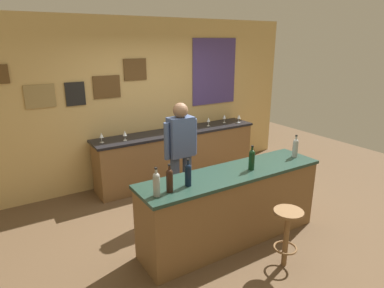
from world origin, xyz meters
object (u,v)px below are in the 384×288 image
(bartender, at_px, (181,151))
(wine_bottle_a, at_px, (156,183))
(wine_bottle_c, at_px, (188,174))
(wine_glass_d, at_px, (224,117))
(wine_glass_a, at_px, (101,136))
(wine_bottle_e, at_px, (295,147))
(wine_glass_b, at_px, (125,134))
(wine_glass_e, at_px, (239,117))
(bar_stool, at_px, (287,229))
(wine_glass_c, at_px, (209,120))
(wine_bottle_d, at_px, (252,159))
(wine_bottle_b, at_px, (170,180))
(coffee_mug, at_px, (189,126))

(bartender, height_order, wine_bottle_a, bartender)
(wine_bottle_c, bearing_deg, wine_glass_d, 45.31)
(wine_glass_a, xyz_separation_m, wine_glass_d, (2.43, 0.04, 0.00))
(bartender, height_order, wine_bottle_e, bartender)
(wine_glass_a, bearing_deg, wine_glass_b, -13.35)
(wine_glass_b, bearing_deg, wine_glass_e, -0.67)
(bar_stool, bearing_deg, wine_bottle_e, 39.61)
(wine_glass_e, bearing_deg, wine_glass_a, 177.63)
(bar_stool, height_order, wine_glass_a, wine_glass_a)
(wine_bottle_e, xyz_separation_m, wine_glass_e, (0.67, 1.98, -0.05))
(bar_stool, distance_m, wine_glass_c, 2.97)
(wine_bottle_c, xyz_separation_m, wine_bottle_d, (0.89, -0.01, 0.00))
(wine_bottle_b, xyz_separation_m, wine_bottle_c, (0.24, 0.03, 0.00))
(wine_glass_b, distance_m, coffee_mug, 1.27)
(wine_bottle_e, distance_m, wine_glass_c, 2.08)
(wine_bottle_c, xyz_separation_m, wine_glass_e, (2.37, 2.01, -0.05))
(wine_glass_c, relative_size, wine_glass_e, 1.00)
(wine_bottle_a, bearing_deg, coffee_mug, 51.77)
(wine_glass_d, bearing_deg, wine_bottle_c, -134.69)
(bartender, distance_m, wine_bottle_a, 1.40)
(wine_bottle_a, distance_m, coffee_mug, 2.78)
(bartender, xyz_separation_m, wine_bottle_e, (1.20, -0.99, 0.12))
(wine_bottle_a, distance_m, wine_bottle_e, 2.10)
(bar_stool, relative_size, wine_glass_c, 4.39)
(wine_bottle_e, height_order, wine_glass_c, wine_bottle_e)
(bar_stool, relative_size, wine_bottle_a, 2.22)
(bartender, bearing_deg, wine_glass_e, 27.76)
(bartender, relative_size, wine_bottle_e, 5.29)
(bar_stool, bearing_deg, wine_glass_d, 65.58)
(wine_bottle_b, distance_m, wine_glass_b, 2.08)
(wine_glass_c, distance_m, wine_glass_e, 0.65)
(wine_bottle_b, relative_size, wine_glass_d, 1.97)
(wine_bottle_e, bearing_deg, wine_bottle_b, -178.32)
(wine_bottle_d, height_order, wine_glass_d, wine_bottle_d)
(wine_glass_a, relative_size, wine_glass_c, 1.00)
(wine_bottle_d, bearing_deg, wine_glass_a, 119.04)
(wine_glass_a, bearing_deg, coffee_mug, 0.85)
(wine_bottle_d, xyz_separation_m, wine_glass_d, (1.25, 2.17, -0.05))
(wine_bottle_b, relative_size, wine_glass_e, 1.97)
(wine_bottle_d, bearing_deg, bartender, 110.64)
(bar_stool, height_order, wine_bottle_b, wine_bottle_b)
(wine_glass_c, distance_m, wine_glass_d, 0.42)
(wine_bottle_b, height_order, wine_glass_d, wine_bottle_b)
(wine_bottle_b, relative_size, wine_bottle_e, 1.00)
(bartender, xyz_separation_m, coffee_mug, (0.82, 1.12, 0.01))
(wine_bottle_d, height_order, wine_bottle_e, same)
(bartender, relative_size, wine_glass_e, 10.45)
(wine_bottle_b, height_order, coffee_mug, wine_bottle_b)
(bartender, height_order, wine_glass_d, bartender)
(wine_bottle_c, bearing_deg, wine_bottle_a, -174.00)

